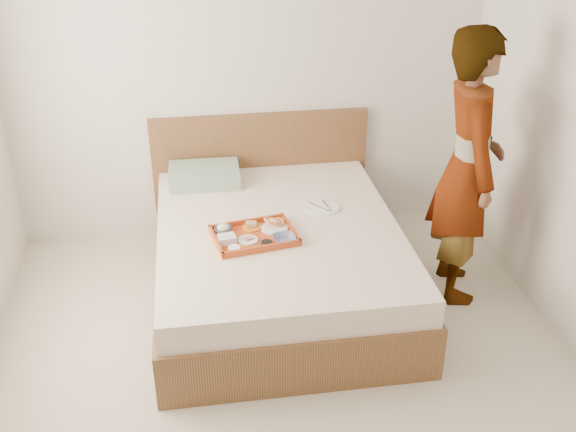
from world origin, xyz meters
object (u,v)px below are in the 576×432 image
(bed, at_px, (278,260))
(tray, at_px, (254,235))
(person, at_px, (468,168))
(dinner_plate, at_px, (323,207))

(bed, xyz_separation_m, tray, (-0.17, -0.14, 0.29))
(tray, xyz_separation_m, person, (1.37, 0.04, 0.35))
(bed, distance_m, tray, 0.36)
(bed, bearing_deg, person, -4.87)
(tray, xyz_separation_m, dinner_plate, (0.51, 0.34, -0.02))
(tray, height_order, dinner_plate, tray)
(bed, xyz_separation_m, person, (1.20, -0.10, 0.64))
(dinner_plate, xyz_separation_m, person, (0.87, -0.30, 0.36))
(dinner_plate, bearing_deg, person, -19.03)
(tray, distance_m, dinner_plate, 0.61)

